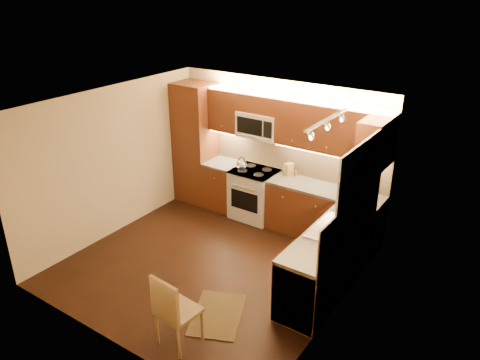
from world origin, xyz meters
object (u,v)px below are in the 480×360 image
Objects in this scene: sink at (334,224)px; kettle at (241,163)px; toaster_oven at (358,189)px; soap_bottle at (372,206)px; dining_chair at (179,309)px; microwave at (259,125)px; stove at (254,194)px; knife_block at (289,169)px.

kettle is (-2.24, 1.06, 0.06)m from sink.
toaster_oven is 2.37× the size of soap_bottle.
sink is 0.87× the size of dining_chair.
toaster_oven is at bearing -2.22° from microwave.
stove is 0.62m from kettle.
knife_block is at bearing 102.40° from dining_chair.
soap_bottle is (2.48, -0.27, -0.05)m from kettle.
stove is 1.27m from microwave.
toaster_oven is at bearing 96.15° from sink.
sink is at bearing -28.13° from knife_block.
stove is at bearing 170.66° from toaster_oven.
microwave reaches higher than soap_bottle.
toaster_oven reaches higher than soap_bottle.
knife_block is 1.27× the size of soap_bottle.
microwave is 3.42× the size of kettle.
sink is at bearing -91.77° from soap_bottle.
microwave reaches higher than dining_chair.
toaster_oven is 0.41× the size of dining_chair.
toaster_oven is at bearing 8.91° from knife_block.
knife_block is (-1.30, 0.13, -0.01)m from toaster_oven.
sink is 3.86× the size of kettle.
kettle is 2.12m from toaster_oven.
toaster_oven reaches higher than sink.
soap_bottle reaches higher than sink.
toaster_oven is 1.87× the size of knife_block.
soap_bottle is at bearing 72.10° from dining_chair.
kettle is 2.50m from soap_bottle.
knife_block is (0.58, 0.19, 0.55)m from stove.
microwave is at bearing 61.34° from kettle.
dining_chair is at bearing -46.51° from kettle.
toaster_oven is (-0.13, 1.19, 0.05)m from sink.
kettle reaches higher than sink.
dining_chair is (-0.87, -3.29, -0.53)m from toaster_oven.
microwave is at bearing -176.73° from soap_bottle.
kettle is at bearing -147.99° from knife_block.
soap_bottle is at bearing -58.44° from toaster_oven.
kettle reaches higher than knife_block.
stove is 1.21× the size of microwave.
kettle is at bearing -165.29° from stove.
sink is 0.83m from soap_bottle.
kettle reaches higher than dining_chair.
stove is 1.96m from toaster_oven.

